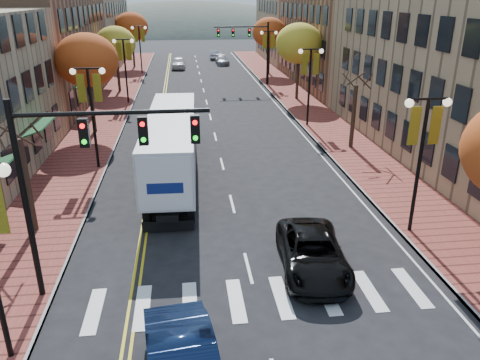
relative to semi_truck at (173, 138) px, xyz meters
name	(u,v)px	position (x,y,z in m)	size (l,w,h in m)	color
ground	(266,338)	(2.91, -14.41, -2.24)	(200.00, 200.00, 0.00)	black
sidewalk_left	(111,107)	(-6.09, 18.09, -2.16)	(4.00, 85.00, 0.15)	brown
sidewalk_right	(300,102)	(11.91, 18.09, -2.16)	(4.00, 85.00, 0.15)	brown
building_left_mid	(22,44)	(-14.09, 21.59, 3.26)	(12.00, 24.00, 11.00)	brown
building_left_far	(77,32)	(-14.09, 46.59, 2.51)	(12.00, 26.00, 9.50)	#9E8966
building_right_mid	(364,40)	(21.41, 27.59, 2.76)	(15.00, 24.00, 10.00)	brown
building_right_far	(313,24)	(21.41, 49.59, 3.26)	(15.00, 20.00, 11.00)	#9E8966
tree_left_a	(28,186)	(-6.09, -6.41, 0.01)	(0.28, 0.28, 4.20)	#382619
tree_left_b	(87,60)	(-6.09, 9.59, 3.21)	(4.48, 4.48, 7.21)	#382619
tree_left_c	(115,44)	(-6.09, 25.59, 2.82)	(4.16, 4.16, 6.69)	#382619
tree_left_d	(131,27)	(-6.09, 43.59, 3.37)	(4.61, 4.61, 7.42)	#382619
tree_right_b	(353,117)	(11.91, 3.59, 0.01)	(0.28, 0.28, 4.20)	#382619
tree_right_c	(299,43)	(11.91, 19.59, 3.21)	(4.48, 4.48, 7.21)	#382619
tree_right_d	(269,32)	(11.91, 35.59, 3.05)	(4.35, 4.35, 7.00)	#382619
lamp_left_b	(91,99)	(-4.59, 1.59, 2.06)	(1.96, 0.36, 6.05)	black
lamp_left_c	(125,58)	(-4.59, 19.59, 2.06)	(1.96, 0.36, 6.05)	black
lamp_left_d	(140,40)	(-4.59, 37.59, 2.06)	(1.96, 0.36, 6.05)	black
lamp_right_a	(423,140)	(10.41, -8.41, 2.06)	(1.96, 0.36, 6.05)	black
lamp_right_b	(310,72)	(10.41, 9.59, 2.06)	(1.96, 0.36, 6.05)	black
lamp_right_c	(269,47)	(10.41, 27.59, 2.06)	(1.96, 0.36, 6.05)	black
traffic_mast_near	(82,163)	(-2.57, -11.42, 2.69)	(6.10, 0.35, 7.00)	black
traffic_mast_far	(251,42)	(8.39, 27.58, 2.69)	(6.10, 0.34, 7.00)	black
semi_truck	(173,138)	(0.00, 0.00, 0.00)	(2.90, 15.36, 3.82)	black
black_suv	(313,253)	(5.33, -10.79, -1.52)	(2.38, 5.17, 1.44)	black
car_far_white	(178,63)	(0.18, 42.12, -1.43)	(1.90, 4.72, 1.61)	silver
car_far_silver	(222,60)	(6.65, 45.46, -1.59)	(1.81, 4.44, 1.29)	#929399
car_far_oncoming	(214,55)	(5.89, 51.83, -1.56)	(1.42, 4.07, 1.34)	#AFAFB7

